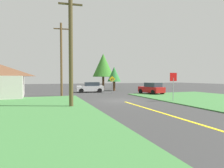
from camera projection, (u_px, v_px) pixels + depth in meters
ground_plane at (121, 101)px, 17.49m from camera, size 120.00×120.00×0.00m
lane_stripe_center at (176, 117)px, 9.98m from camera, size 0.20×14.00×0.01m
stop_sign at (173, 81)px, 16.92m from camera, size 0.80×0.07×2.76m
car_on_crossroad at (152, 88)px, 24.85m from camera, size 2.42×4.06×1.62m
car_approaching_junction at (90, 87)px, 28.01m from camera, size 4.37×2.54×1.62m
utility_pole_near at (71, 50)px, 13.42m from camera, size 1.80×0.37×8.54m
utility_pole_mid at (61, 59)px, 21.97m from camera, size 1.79×0.42×9.13m
direction_sign at (112, 83)px, 25.35m from camera, size 0.90×0.18×2.57m
oak_tree_left at (114, 74)px, 31.46m from camera, size 2.40×2.40×4.31m
pine_tree_center at (103, 65)px, 37.23m from camera, size 4.46×4.46×7.49m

